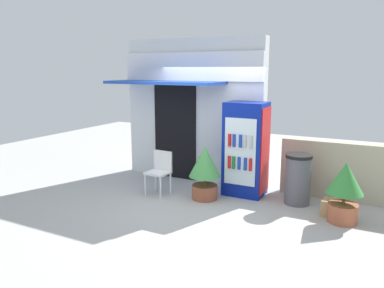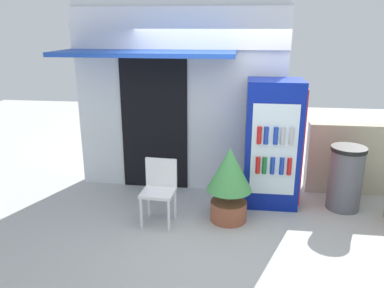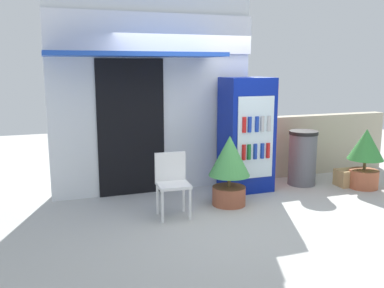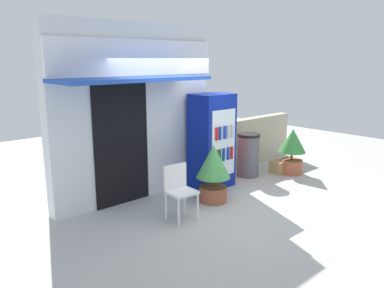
% 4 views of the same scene
% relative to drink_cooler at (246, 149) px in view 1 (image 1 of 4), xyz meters
% --- Properties ---
extents(ground, '(16.00, 16.00, 0.00)m').
position_rel_drink_cooler_xyz_m(ground, '(-0.81, -0.81, -0.92)').
color(ground, '#B2B2AD').
extents(storefront_building, '(3.27, 1.18, 3.10)m').
position_rel_drink_cooler_xyz_m(storefront_building, '(-1.45, 0.49, 0.70)').
color(storefront_building, silver).
rests_on(storefront_building, ground).
extents(drink_cooler, '(0.79, 0.67, 1.84)m').
position_rel_drink_cooler_xyz_m(drink_cooler, '(0.00, 0.00, 0.00)').
color(drink_cooler, navy).
rests_on(drink_cooler, ground).
extents(plastic_chair, '(0.45, 0.42, 0.86)m').
position_rel_drink_cooler_xyz_m(plastic_chair, '(-1.51, -0.76, -0.41)').
color(plastic_chair, white).
rests_on(plastic_chair, ground).
extents(potted_plant_near_shop, '(0.60, 0.60, 1.03)m').
position_rel_drink_cooler_xyz_m(potted_plant_near_shop, '(-0.59, -0.62, -0.32)').
color(potted_plant_near_shop, '#995138').
rests_on(potted_plant_near_shop, ground).
extents(potted_plant_curbside, '(0.58, 0.58, 1.00)m').
position_rel_drink_cooler_xyz_m(potted_plant_curbside, '(1.89, -0.60, -0.35)').
color(potted_plant_curbside, '#AD5B3D').
rests_on(potted_plant_curbside, ground).
extents(trash_bin, '(0.49, 0.49, 0.93)m').
position_rel_drink_cooler_xyz_m(trash_bin, '(1.04, -0.06, -0.45)').
color(trash_bin, '#595960').
rests_on(trash_bin, ground).
extents(stone_boundary_wall, '(2.64, 0.23, 1.11)m').
position_rel_drink_cooler_xyz_m(stone_boundary_wall, '(1.91, 0.56, -0.36)').
color(stone_boundary_wall, '#B7AD93').
rests_on(stone_boundary_wall, ground).
extents(cardboard_box, '(0.35, 0.32, 0.28)m').
position_rel_drink_cooler_xyz_m(cardboard_box, '(1.71, -0.40, -0.78)').
color(cardboard_box, tan).
rests_on(cardboard_box, ground).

